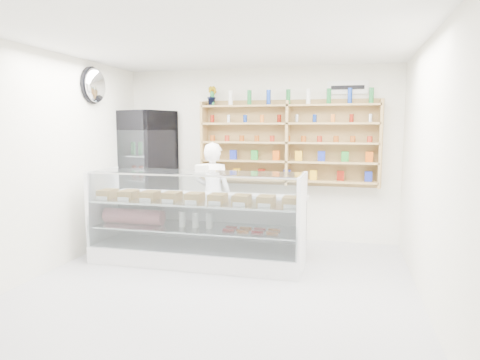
# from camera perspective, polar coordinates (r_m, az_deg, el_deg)

# --- Properties ---
(room) EXTENTS (5.00, 5.00, 5.00)m
(room) POSITION_cam_1_polar(r_m,az_deg,el_deg) (4.69, -3.68, 1.62)
(room) COLOR #A0A0A4
(room) RESTS_ON ground
(display_counter) EXTENTS (2.88, 0.86, 1.26)m
(display_counter) POSITION_cam_1_polar(r_m,az_deg,el_deg) (5.92, -5.70, -7.61)
(display_counter) COLOR white
(display_counter) RESTS_ON floor
(shop_worker) EXTENTS (0.62, 0.43, 1.62)m
(shop_worker) POSITION_cam_1_polar(r_m,az_deg,el_deg) (6.59, -3.62, -1.99)
(shop_worker) COLOR white
(shop_worker) RESTS_ON floor
(drinks_cooler) EXTENTS (0.95, 0.94, 2.11)m
(drinks_cooler) POSITION_cam_1_polar(r_m,az_deg,el_deg) (7.39, -12.27, 0.83)
(drinks_cooler) COLOR black
(drinks_cooler) RESTS_ON floor
(wall_shelving) EXTENTS (2.84, 0.28, 1.33)m
(wall_shelving) POSITION_cam_1_polar(r_m,az_deg,el_deg) (6.85, 6.36, 4.94)
(wall_shelving) COLOR #A7874F
(wall_shelving) RESTS_ON back_wall
(potted_plant) EXTENTS (0.21, 0.20, 0.31)m
(potted_plant) POSITION_cam_1_polar(r_m,az_deg,el_deg) (7.14, -3.73, 11.12)
(potted_plant) COLOR #1E6626
(potted_plant) RESTS_ON wall_shelving
(security_mirror) EXTENTS (0.15, 0.50, 0.50)m
(security_mirror) POSITION_cam_1_polar(r_m,az_deg,el_deg) (6.72, -18.72, 11.87)
(security_mirror) COLOR silver
(security_mirror) RESTS_ON left_wall
(wall_sign) EXTENTS (0.62, 0.03, 0.20)m
(wall_sign) POSITION_cam_1_polar(r_m,az_deg,el_deg) (6.94, 14.16, 11.87)
(wall_sign) COLOR white
(wall_sign) RESTS_ON back_wall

